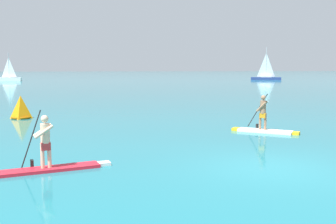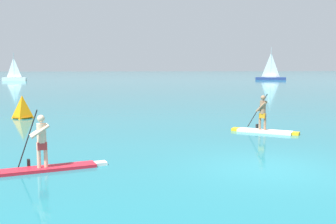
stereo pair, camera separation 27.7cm
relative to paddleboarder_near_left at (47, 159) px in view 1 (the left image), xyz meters
name	(u,v)px [view 1 (the left image)]	position (x,y,z in m)	size (l,w,h in m)	color
ground	(274,167)	(6.61, -0.40, -0.34)	(440.00, 440.00, 0.00)	#1E727F
paddleboarder_near_left	(47,159)	(0.00, 0.00, 0.00)	(3.54, 1.45, 1.78)	red
paddleboarder_mid_center	(264,125)	(8.56, 5.71, -0.01)	(2.76, 1.99, 1.75)	white
race_marker_buoy	(21,108)	(-3.55, 12.03, 0.24)	(1.13, 1.13, 1.32)	orange
sailboat_left_horizon	(9,77)	(-20.19, 72.62, 0.43)	(4.64, 1.11, 5.70)	white
sailboat_right_horizon	(266,76)	(33.76, 72.53, 0.42)	(6.64, 3.65, 7.08)	navy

